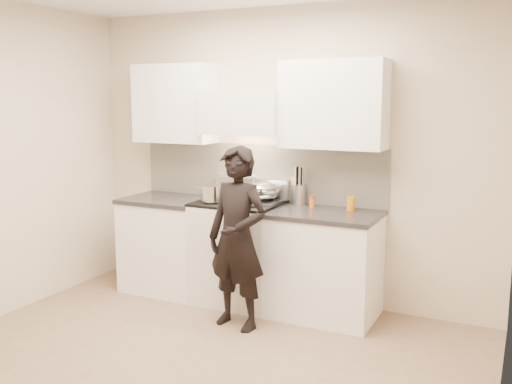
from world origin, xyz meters
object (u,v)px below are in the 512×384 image
wok (264,191)px  person (237,238)px  counter_right (324,264)px  stove (239,251)px  utensil_crock (298,193)px

wok → person: size_ratio=0.26×
counter_right → wok: size_ratio=2.37×
stove → wok: bearing=28.7°
counter_right → utensil_crock: bearing=145.7°
stove → wok: wok is taller
stove → wok: (0.20, 0.11, 0.57)m
stove → person: 0.67m
wok → utensil_crock: utensil_crock is taller
stove → person: bearing=-63.7°
utensil_crock → person: person is taller
wok → person: bearing=-84.0°
stove → wok: 0.61m
wok → utensil_crock: size_ratio=1.12×
counter_right → person: (-0.56, -0.54, 0.29)m
stove → person: person is taller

